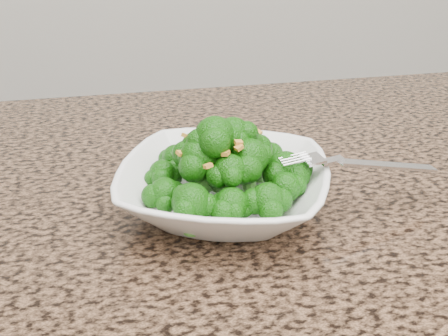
{
  "coord_description": "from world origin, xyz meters",
  "views": [
    {
      "loc": [
        -0.18,
        -0.11,
        1.2
      ],
      "look_at": [
        -0.07,
        0.39,
        0.95
      ],
      "focal_mm": 45.0,
      "sensor_mm": 36.0,
      "label": 1
    }
  ],
  "objects": [
    {
      "name": "fork",
      "position": [
        0.04,
        0.37,
        0.96
      ],
      "size": [
        0.2,
        0.05,
        0.01
      ],
      "primitive_type": null,
      "rotation": [
        0.0,
        0.0,
        0.1
      ],
      "color": "silver",
      "rests_on": "bowl"
    },
    {
      "name": "garlic_topping",
      "position": [
        -0.07,
        0.39,
        1.02
      ],
      "size": [
        0.11,
        0.11,
        0.01
      ],
      "primitive_type": null,
      "color": "gold",
      "rests_on": "broccoli_pile"
    },
    {
      "name": "broccoli_pile",
      "position": [
        -0.07,
        0.39,
        0.99
      ],
      "size": [
        0.19,
        0.19,
        0.07
      ],
      "primitive_type": null,
      "color": "#16610B",
      "rests_on": "bowl"
    },
    {
      "name": "bowl",
      "position": [
        -0.07,
        0.39,
        0.93
      ],
      "size": [
        0.28,
        0.28,
        0.05
      ],
      "primitive_type": "imported",
      "rotation": [
        0.0,
        0.0,
        -0.36
      ],
      "color": "white",
      "rests_on": "granite_counter"
    },
    {
      "name": "granite_counter",
      "position": [
        0.0,
        0.3,
        0.89
      ],
      "size": [
        1.64,
        1.04,
        0.03
      ],
      "primitive_type": "cube",
      "color": "brown",
      "rests_on": "cabinet"
    }
  ]
}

